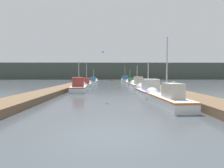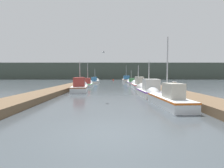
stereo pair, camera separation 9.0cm
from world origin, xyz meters
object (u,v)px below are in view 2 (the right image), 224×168
at_px(fishing_boat_3, 137,85).
at_px(mooring_piling_0, 78,83).
at_px(mooring_piling_2, 173,90).
at_px(fishing_boat_1, 147,90).
at_px(fishing_boat_2, 79,87).
at_px(fishing_boat_4, 87,84).
at_px(fishing_boat_5, 130,82).
at_px(channel_buoy, 112,80).
at_px(fishing_boat_6, 94,81).
at_px(fishing_boat_0, 165,98).
at_px(seagull_lead, 103,52).
at_px(mooring_piling_1, 139,82).
at_px(fishing_boat_7, 125,80).

xyz_separation_m(fishing_boat_3, mooring_piling_0, (-8.68, 1.91, 0.09)).
relative_size(mooring_piling_0, mooring_piling_2, 0.80).
height_order(fishing_boat_1, fishing_boat_2, fishing_boat_2).
relative_size(fishing_boat_2, fishing_boat_4, 1.05).
xyz_separation_m(fishing_boat_4, fishing_boat_5, (7.72, 4.86, -0.02)).
distance_m(fishing_boat_2, channel_buoy, 32.35).
height_order(fishing_boat_3, fishing_boat_6, fishing_boat_3).
bearing_deg(fishing_boat_0, fishing_boat_5, 85.73).
relative_size(fishing_boat_3, seagull_lead, 11.26).
distance_m(fishing_boat_5, mooring_piling_1, 5.44).
xyz_separation_m(fishing_boat_5, mooring_piling_1, (0.91, -5.35, 0.25)).
distance_m(fishing_boat_5, mooring_piling_2, 20.26).
distance_m(fishing_boat_0, mooring_piling_0, 17.44).
relative_size(fishing_boat_0, fishing_boat_3, 0.94).
bearing_deg(seagull_lead, fishing_boat_3, 154.07).
bearing_deg(fishing_boat_3, fishing_boat_1, -90.95).
relative_size(fishing_boat_3, fishing_boat_6, 1.00).
bearing_deg(mooring_piling_1, fishing_boat_0, -93.63).
height_order(fishing_boat_4, channel_buoy, fishing_boat_4).
bearing_deg(fishing_boat_4, fishing_boat_2, -90.73).
bearing_deg(seagull_lead, fishing_boat_0, 53.86).
xyz_separation_m(channel_buoy, seagull_lead, (-1.05, -38.72, 3.60)).
xyz_separation_m(fishing_boat_6, fishing_boat_7, (7.37, 4.80, 0.12)).
distance_m(fishing_boat_7, mooring_piling_2, 30.25).
xyz_separation_m(fishing_boat_4, mooring_piling_1, (8.63, -0.49, 0.23)).
bearing_deg(fishing_boat_0, fishing_boat_7, 86.12).
height_order(fishing_boat_1, fishing_boat_7, fishing_boat_7).
bearing_deg(seagull_lead, fishing_boat_5, 163.92).
xyz_separation_m(fishing_boat_0, fishing_boat_7, (0.05, 32.72, 0.09)).
bearing_deg(fishing_boat_6, fishing_boat_2, -87.86).
bearing_deg(fishing_boat_0, mooring_piling_2, 56.45).
xyz_separation_m(fishing_boat_0, fishing_boat_3, (0.16, 13.31, 0.05)).
height_order(fishing_boat_4, mooring_piling_2, fishing_boat_4).
xyz_separation_m(fishing_boat_1, fishing_boat_2, (-7.16, 4.22, 0.02)).
bearing_deg(seagull_lead, channel_buoy, 174.63).
bearing_deg(fishing_boat_0, fishing_boat_3, 85.53).
height_order(fishing_boat_7, seagull_lead, fishing_boat_7).
relative_size(fishing_boat_5, mooring_piling_0, 4.57).
height_order(fishing_boat_2, fishing_boat_7, fishing_boat_7).
bearing_deg(mooring_piling_0, fishing_boat_0, -60.74).
xyz_separation_m(fishing_boat_2, fishing_boat_3, (7.43, 4.03, -0.00)).
distance_m(fishing_boat_0, fishing_boat_7, 32.72).
distance_m(fishing_boat_5, fishing_boat_7, 9.99).
distance_m(fishing_boat_2, fishing_boat_4, 8.59).
bearing_deg(fishing_boat_7, mooring_piling_0, -116.19).
relative_size(fishing_boat_1, mooring_piling_0, 4.38).
distance_m(fishing_boat_3, mooring_piling_2, 10.88).
bearing_deg(mooring_piling_2, mooring_piling_1, 91.27).
distance_m(fishing_boat_7, mooring_piling_1, 15.38).
xyz_separation_m(fishing_boat_5, mooring_piling_2, (1.24, -20.22, 0.36)).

